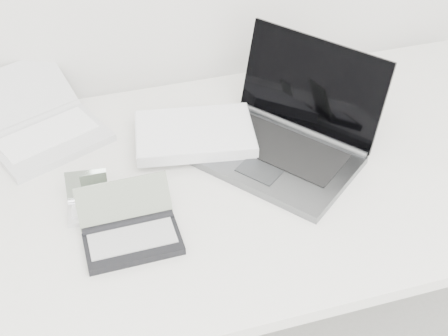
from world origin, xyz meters
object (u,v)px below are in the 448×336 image
object	(u,v)px
desk	(232,190)
laptop_large	(252,136)
palmtop_charcoal	(131,232)
netbook_open_white	(41,127)

from	to	relation	value
desk	laptop_large	size ratio (longest dim) A/B	2.82
laptop_large	palmtop_charcoal	xyz separation A→B (m)	(-0.32, -0.21, -0.02)
laptop_large	palmtop_charcoal	size ratio (longest dim) A/B	2.96
palmtop_charcoal	laptop_large	bearing A→B (deg)	31.77
desk	netbook_open_white	bearing A→B (deg)	145.81
desk	palmtop_charcoal	distance (m)	0.29
palmtop_charcoal	netbook_open_white	bearing A→B (deg)	109.33
netbook_open_white	palmtop_charcoal	xyz separation A→B (m)	(0.15, -0.40, -0.00)
desk	netbook_open_white	world-z (taller)	netbook_open_white
laptop_large	netbook_open_white	distance (m)	0.51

